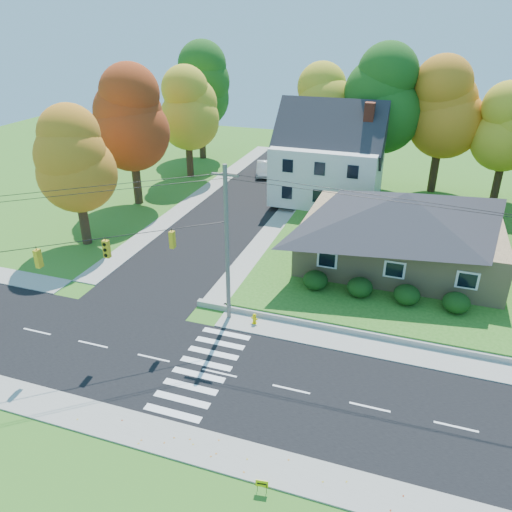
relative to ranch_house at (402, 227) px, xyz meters
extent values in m
plane|color=#3D7923|center=(-8.00, -16.00, -3.27)|extent=(120.00, 120.00, 0.00)
cube|color=black|center=(-8.00, -16.00, -3.26)|extent=(90.00, 8.00, 0.02)
cube|color=black|center=(-16.00, 10.00, -3.25)|extent=(8.00, 44.00, 0.02)
cube|color=#9C9A90|center=(-8.00, -11.00, -3.23)|extent=(90.00, 2.00, 0.08)
cube|color=#9C9A90|center=(-8.00, -21.00, -3.23)|extent=(90.00, 2.00, 0.08)
cube|color=#3D7923|center=(5.00, 5.00, -3.02)|extent=(30.00, 30.00, 0.50)
cube|color=tan|center=(0.00, 0.00, -1.17)|extent=(14.00, 10.00, 3.20)
pyramid|color=#26262B|center=(0.00, 0.00, 1.53)|extent=(14.60, 10.60, 2.20)
cube|color=silver|center=(-8.00, 12.00, 0.03)|extent=(10.00, 8.00, 5.60)
pyramid|color=#26262B|center=(-8.00, 12.00, 4.03)|extent=(10.40, 8.40, 2.40)
cube|color=brown|center=(-4.50, 12.00, 2.03)|extent=(0.90, 0.90, 9.60)
ellipsoid|color=#163A10|center=(-5.00, -6.20, -2.13)|extent=(1.70, 1.70, 1.27)
ellipsoid|color=#163A10|center=(-2.00, -6.20, -2.13)|extent=(1.70, 1.70, 1.27)
ellipsoid|color=#163A10|center=(1.00, -6.20, -2.13)|extent=(1.70, 1.70, 1.27)
ellipsoid|color=#163A10|center=(4.00, -6.20, -2.13)|extent=(1.70, 1.70, 1.27)
cylinder|color=#666059|center=(-9.50, -10.80, 1.73)|extent=(0.26, 0.26, 10.00)
cube|color=#666059|center=(-9.50, -10.80, 6.13)|extent=(1.60, 0.12, 0.12)
cube|color=gold|center=(-17.50, -17.20, 2.68)|extent=(0.26, 0.34, 1.00)
cube|color=gold|center=(-14.80, -15.05, 2.68)|extent=(0.34, 0.26, 1.00)
cube|color=gold|center=(-12.00, -12.80, 2.68)|extent=(0.26, 0.34, 1.00)
cylinder|color=black|center=(-16.00, -16.00, 3.33)|extent=(13.02, 10.43, 0.04)
cylinder|color=#3F2A19|center=(-10.00, 18.00, -0.07)|extent=(0.80, 0.80, 5.40)
sphere|color=gold|center=(-10.00, 18.00, 3.83)|extent=(6.72, 6.72, 6.72)
sphere|color=gold|center=(-10.00, 18.00, 5.51)|extent=(5.91, 5.91, 5.91)
sphere|color=gold|center=(-10.00, 18.00, 7.19)|extent=(5.11, 5.11, 5.11)
cylinder|color=#3F2A19|center=(-4.00, 17.00, 0.38)|extent=(0.86, 0.86, 6.30)
sphere|color=#205B19|center=(-4.00, 17.00, 4.93)|extent=(7.84, 7.84, 7.84)
sphere|color=#205B19|center=(-4.00, 17.00, 6.89)|extent=(6.90, 6.90, 6.90)
sphere|color=#205B19|center=(-4.00, 17.00, 8.85)|extent=(5.96, 5.96, 5.96)
cylinder|color=#3F2A19|center=(2.00, 18.00, 0.16)|extent=(0.83, 0.83, 5.85)
sphere|color=orange|center=(2.00, 18.00, 4.38)|extent=(7.28, 7.28, 7.28)
sphere|color=orange|center=(2.00, 18.00, 6.20)|extent=(6.41, 6.41, 6.41)
sphere|color=orange|center=(2.00, 18.00, 8.02)|extent=(5.53, 5.53, 5.53)
cylinder|color=#3F2A19|center=(8.00, 17.00, -0.29)|extent=(0.77, 0.77, 4.95)
sphere|color=gold|center=(8.00, 17.00, 3.28)|extent=(6.16, 6.16, 6.16)
sphere|color=gold|center=(8.00, 17.00, 4.82)|extent=(5.42, 5.42, 5.42)
cylinder|color=#3F2A19|center=(-25.00, -4.00, -0.79)|extent=(0.77, 0.77, 4.95)
sphere|color=orange|center=(-25.00, -4.00, 2.78)|extent=(6.16, 6.16, 6.16)
sphere|color=orange|center=(-25.00, -4.00, 4.32)|extent=(5.42, 5.42, 5.42)
sphere|color=orange|center=(-25.00, -4.00, 5.86)|extent=(4.68, 4.68, 4.68)
cylinder|color=#3F2A19|center=(-26.00, 6.00, -0.34)|extent=(0.83, 0.83, 5.85)
sphere|color=#A13614|center=(-26.00, 6.00, 3.88)|extent=(7.28, 7.28, 7.28)
sphere|color=#A13614|center=(-26.00, 6.00, 5.70)|extent=(6.41, 6.41, 6.41)
sphere|color=#A13614|center=(-26.00, 6.00, 7.52)|extent=(5.53, 5.53, 5.53)
cylinder|color=#3F2A19|center=(-25.00, 16.00, -0.57)|extent=(0.80, 0.80, 5.40)
sphere|color=gold|center=(-25.00, 16.00, 3.33)|extent=(6.72, 6.72, 6.72)
sphere|color=gold|center=(-25.00, 16.00, 5.01)|extent=(5.91, 5.91, 5.91)
sphere|color=gold|center=(-25.00, 16.00, 6.69)|extent=(5.11, 5.11, 5.11)
cylinder|color=#3F2A19|center=(-27.00, 24.00, -0.12)|extent=(0.86, 0.86, 6.30)
sphere|color=#205B19|center=(-27.00, 24.00, 4.43)|extent=(7.84, 7.84, 7.84)
sphere|color=#205B19|center=(-27.00, 24.00, 6.39)|extent=(6.90, 6.90, 6.90)
sphere|color=#205B19|center=(-27.00, 24.00, 8.35)|extent=(5.96, 5.96, 5.96)
imported|color=#BCBCC2|center=(-16.95, 19.24, -2.47)|extent=(2.84, 4.95, 1.54)
cylinder|color=#D8BB00|center=(-7.74, -10.94, -3.22)|extent=(0.34, 0.34, 0.09)
cylinder|color=#D8BB00|center=(-7.74, -10.94, -2.94)|extent=(0.22, 0.22, 0.51)
sphere|color=#D8BB00|center=(-7.74, -10.94, -2.63)|extent=(0.24, 0.24, 0.24)
cylinder|color=#D8BB00|center=(-7.74, -10.94, -2.85)|extent=(0.43, 0.18, 0.11)
cylinder|color=black|center=(-3.72, -22.27, -3.05)|extent=(0.02, 0.02, 0.44)
cylinder|color=black|center=(-3.33, -22.27, -3.05)|extent=(0.02, 0.02, 0.44)
cube|color=yellow|center=(-3.53, -22.27, -2.79)|extent=(0.52, 0.11, 0.35)
camera|label=1|loc=(0.74, -35.52, 14.25)|focal=35.00mm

